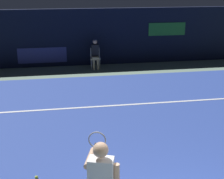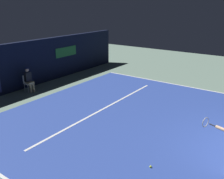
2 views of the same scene
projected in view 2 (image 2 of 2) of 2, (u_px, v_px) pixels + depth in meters
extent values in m
plane|color=slate|center=(139.00, 119.00, 10.42)|extent=(31.91, 31.91, 0.00)
cube|color=#2D479E|center=(139.00, 119.00, 10.42)|extent=(10.90, 10.60, 0.01)
cube|color=white|center=(185.00, 86.00, 14.58)|extent=(0.10, 10.60, 0.01)
cube|color=white|center=(103.00, 109.00, 11.44)|extent=(8.50, 0.10, 0.01)
cube|color=black|center=(24.00, 65.00, 14.08)|extent=(15.69, 0.30, 2.60)
cube|color=#1E6B2D|center=(66.00, 52.00, 16.31)|extent=(1.80, 0.04, 0.60)
cylinder|color=black|center=(214.00, 126.00, 6.96)|extent=(0.12, 0.30, 0.03)
torus|color=#B2B2B7|center=(205.00, 122.00, 7.17)|extent=(0.30, 0.12, 0.30)
cube|color=white|center=(29.00, 83.00, 13.62)|extent=(0.46, 0.42, 0.04)
cube|color=white|center=(26.00, 79.00, 13.66)|extent=(0.42, 0.05, 0.42)
cylinder|color=#B2B2B7|center=(28.00, 89.00, 13.45)|extent=(0.03, 0.03, 0.46)
cylinder|color=#B2B2B7|center=(34.00, 87.00, 13.73)|extent=(0.03, 0.03, 0.46)
cylinder|color=#B2B2B7|center=(25.00, 88.00, 13.65)|extent=(0.03, 0.03, 0.46)
cylinder|color=#B2B2B7|center=(30.00, 86.00, 13.93)|extent=(0.03, 0.03, 0.46)
cube|color=tan|center=(30.00, 83.00, 13.56)|extent=(0.34, 0.41, 0.14)
cylinder|color=tan|center=(31.00, 89.00, 13.47)|extent=(0.11, 0.11, 0.46)
cylinder|color=tan|center=(34.00, 88.00, 13.61)|extent=(0.11, 0.11, 0.46)
cube|color=black|center=(28.00, 77.00, 13.52)|extent=(0.35, 0.23, 0.52)
sphere|color=#DBAD89|center=(27.00, 70.00, 13.40)|extent=(0.20, 0.20, 0.20)
cylinder|color=#141933|center=(27.00, 68.00, 13.37)|extent=(0.19, 0.19, 0.04)
sphere|color=#CCE033|center=(151.00, 167.00, 7.33)|extent=(0.07, 0.07, 0.07)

